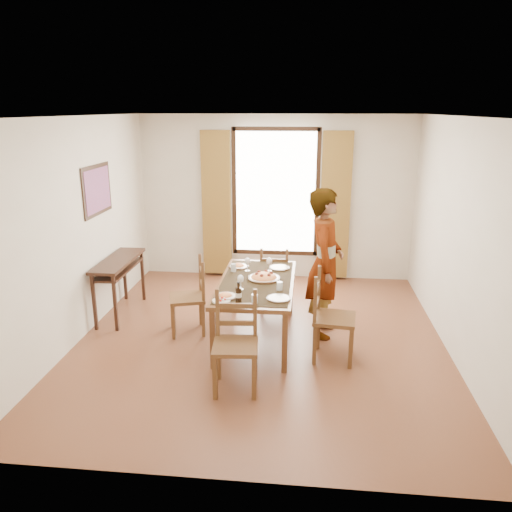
# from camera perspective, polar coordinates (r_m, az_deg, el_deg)

# --- Properties ---
(ground) EXTENTS (5.00, 5.00, 0.00)m
(ground) POSITION_cam_1_polar(r_m,az_deg,el_deg) (6.36, 0.59, -9.44)
(ground) COLOR #472316
(ground) RESTS_ON ground
(room_shell) EXTENTS (4.60, 5.10, 2.74)m
(room_shell) POSITION_cam_1_polar(r_m,az_deg,el_deg) (5.97, 0.70, 4.53)
(room_shell) COLOR beige
(room_shell) RESTS_ON ground
(console_table) EXTENTS (0.38, 1.20, 0.80)m
(console_table) POSITION_cam_1_polar(r_m,az_deg,el_deg) (7.11, -15.44, -1.26)
(console_table) COLOR black
(console_table) RESTS_ON ground
(dining_table) EXTENTS (0.91, 1.78, 0.76)m
(dining_table) POSITION_cam_1_polar(r_m,az_deg,el_deg) (6.13, 0.06, -3.44)
(dining_table) COLOR brown
(dining_table) RESTS_ON ground
(chair_west) EXTENTS (0.55, 0.55, 0.99)m
(chair_west) POSITION_cam_1_polar(r_m,az_deg,el_deg) (6.43, -7.57, -4.81)
(chair_west) COLOR brown
(chair_west) RESTS_ON ground
(chair_north) EXTENTS (0.41, 0.41, 0.93)m
(chair_north) POSITION_cam_1_polar(r_m,az_deg,el_deg) (7.14, 2.13, -2.70)
(chair_north) COLOR brown
(chair_north) RESTS_ON ground
(chair_south) EXTENTS (0.49, 0.49, 1.02)m
(chair_south) POSITION_cam_1_polar(r_m,az_deg,el_deg) (5.14, -2.34, -10.16)
(chair_south) COLOR brown
(chair_south) RESTS_ON ground
(chair_east) EXTENTS (0.51, 0.51, 1.05)m
(chair_east) POSITION_cam_1_polar(r_m,az_deg,el_deg) (5.77, 8.60, -7.13)
(chair_east) COLOR brown
(chair_east) RESTS_ON ground
(man) EXTENTS (0.78, 0.59, 1.87)m
(man) POSITION_cam_1_polar(r_m,az_deg,el_deg) (6.23, 7.90, -0.86)
(man) COLOR gray
(man) RESTS_ON ground
(plate_sw) EXTENTS (0.27, 0.27, 0.05)m
(plate_sw) POSITION_cam_1_polar(r_m,az_deg,el_deg) (5.59, -3.52, -4.46)
(plate_sw) COLOR silver
(plate_sw) RESTS_ON dining_table
(plate_se) EXTENTS (0.27, 0.27, 0.05)m
(plate_se) POSITION_cam_1_polar(r_m,az_deg,el_deg) (5.53, 2.61, -4.69)
(plate_se) COLOR silver
(plate_se) RESTS_ON dining_table
(plate_nw) EXTENTS (0.27, 0.27, 0.05)m
(plate_nw) POSITION_cam_1_polar(r_m,az_deg,el_deg) (6.62, -2.01, -1.06)
(plate_nw) COLOR silver
(plate_nw) RESTS_ON dining_table
(plate_ne) EXTENTS (0.27, 0.27, 0.05)m
(plate_ne) POSITION_cam_1_polar(r_m,az_deg,el_deg) (6.57, 2.70, -1.20)
(plate_ne) COLOR silver
(plate_ne) RESTS_ON dining_table
(pasta_platter) EXTENTS (0.40, 0.40, 0.10)m
(pasta_platter) POSITION_cam_1_polar(r_m,az_deg,el_deg) (6.15, 0.91, -2.23)
(pasta_platter) COLOR red
(pasta_platter) RESTS_ON dining_table
(caprese_plate) EXTENTS (0.20, 0.20, 0.04)m
(caprese_plate) POSITION_cam_1_polar(r_m,az_deg,el_deg) (5.48, -3.99, -5.01)
(caprese_plate) COLOR silver
(caprese_plate) RESTS_ON dining_table
(wine_glass_a) EXTENTS (0.08, 0.08, 0.18)m
(wine_glass_a) POSITION_cam_1_polar(r_m,az_deg,el_deg) (5.79, -1.77, -3.01)
(wine_glass_a) COLOR white
(wine_glass_a) RESTS_ON dining_table
(wine_glass_b) EXTENTS (0.08, 0.08, 0.18)m
(wine_glass_b) POSITION_cam_1_polar(r_m,az_deg,el_deg) (6.44, 1.53, -0.96)
(wine_glass_b) COLOR white
(wine_glass_b) RESTS_ON dining_table
(wine_glass_c) EXTENTS (0.08, 0.08, 0.18)m
(wine_glass_c) POSITION_cam_1_polar(r_m,az_deg,el_deg) (6.44, -0.99, -0.95)
(wine_glass_c) COLOR white
(wine_glass_c) RESTS_ON dining_table
(tumbler_a) EXTENTS (0.07, 0.07, 0.10)m
(tumbler_a) POSITION_cam_1_polar(r_m,az_deg,el_deg) (5.80, 2.72, -3.43)
(tumbler_a) COLOR silver
(tumbler_a) RESTS_ON dining_table
(tumbler_b) EXTENTS (0.07, 0.07, 0.10)m
(tumbler_b) POSITION_cam_1_polar(r_m,az_deg,el_deg) (6.45, -2.60, -1.33)
(tumbler_b) COLOR silver
(tumbler_b) RESTS_ON dining_table
(tumbler_c) EXTENTS (0.07, 0.07, 0.10)m
(tumbler_c) POSITION_cam_1_polar(r_m,az_deg,el_deg) (5.41, -0.16, -4.93)
(tumbler_c) COLOR silver
(tumbler_c) RESTS_ON dining_table
(wine_bottle) EXTENTS (0.07, 0.07, 0.25)m
(wine_bottle) POSITION_cam_1_polar(r_m,az_deg,el_deg) (5.38, -2.02, -4.22)
(wine_bottle) COLOR black
(wine_bottle) RESTS_ON dining_table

